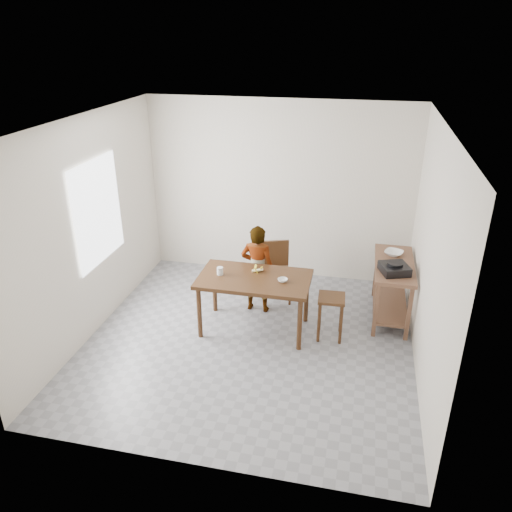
% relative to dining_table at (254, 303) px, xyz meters
% --- Properties ---
extents(floor, '(4.00, 4.00, 0.04)m').
position_rel_dining_table_xyz_m(floor, '(0.00, -0.30, -0.40)').
color(floor, gray).
rests_on(floor, ground).
extents(ceiling, '(4.00, 4.00, 0.04)m').
position_rel_dining_table_xyz_m(ceiling, '(0.00, -0.30, 2.35)').
color(ceiling, white).
rests_on(ceiling, wall_back).
extents(wall_back, '(4.00, 0.04, 2.70)m').
position_rel_dining_table_xyz_m(wall_back, '(0.00, 1.72, 0.98)').
color(wall_back, beige).
rests_on(wall_back, ground).
extents(wall_front, '(4.00, 0.04, 2.70)m').
position_rel_dining_table_xyz_m(wall_front, '(0.00, -2.32, 0.98)').
color(wall_front, beige).
rests_on(wall_front, ground).
extents(wall_left, '(0.04, 4.00, 2.70)m').
position_rel_dining_table_xyz_m(wall_left, '(-2.02, -0.30, 0.98)').
color(wall_left, beige).
rests_on(wall_left, ground).
extents(wall_right, '(0.04, 4.00, 2.70)m').
position_rel_dining_table_xyz_m(wall_right, '(2.02, -0.30, 0.98)').
color(wall_right, beige).
rests_on(wall_right, ground).
extents(window_pane, '(0.02, 1.10, 1.30)m').
position_rel_dining_table_xyz_m(window_pane, '(-1.97, -0.10, 1.12)').
color(window_pane, white).
rests_on(window_pane, wall_left).
extents(dining_table, '(1.40, 0.80, 0.75)m').
position_rel_dining_table_xyz_m(dining_table, '(0.00, 0.00, 0.00)').
color(dining_table, '#3C2311').
rests_on(dining_table, floor).
extents(prep_counter, '(0.50, 1.20, 0.80)m').
position_rel_dining_table_xyz_m(prep_counter, '(1.72, 0.70, 0.03)').
color(prep_counter, brown).
rests_on(prep_counter, floor).
extents(child, '(0.47, 0.32, 1.24)m').
position_rel_dining_table_xyz_m(child, '(-0.07, 0.49, 0.25)').
color(child, silver).
rests_on(child, floor).
extents(dining_chair, '(0.52, 0.52, 0.84)m').
position_rel_dining_table_xyz_m(dining_chair, '(0.13, 0.82, 0.05)').
color(dining_chair, '#3C2311').
rests_on(dining_chair, floor).
extents(stool, '(0.34, 0.34, 0.58)m').
position_rel_dining_table_xyz_m(stool, '(0.97, 0.03, -0.09)').
color(stool, '#3C2311').
rests_on(stool, floor).
extents(glass_tumbler, '(0.09, 0.09, 0.10)m').
position_rel_dining_table_xyz_m(glass_tumbler, '(-0.44, -0.01, 0.42)').
color(glass_tumbler, silver).
rests_on(glass_tumbler, dining_table).
extents(small_bowl, '(0.16, 0.16, 0.04)m').
position_rel_dining_table_xyz_m(small_bowl, '(0.36, -0.03, 0.39)').
color(small_bowl, white).
rests_on(small_bowl, dining_table).
extents(banana, '(0.19, 0.16, 0.06)m').
position_rel_dining_table_xyz_m(banana, '(0.01, 0.16, 0.40)').
color(banana, '#E2D754').
rests_on(banana, dining_table).
extents(serving_bowl, '(0.31, 0.31, 0.06)m').
position_rel_dining_table_xyz_m(serving_bowl, '(1.71, 0.95, 0.45)').
color(serving_bowl, white).
rests_on(serving_bowl, prep_counter).
extents(gas_burner, '(0.42, 0.42, 0.11)m').
position_rel_dining_table_xyz_m(gas_burner, '(1.70, 0.41, 0.48)').
color(gas_burner, black).
rests_on(gas_burner, prep_counter).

